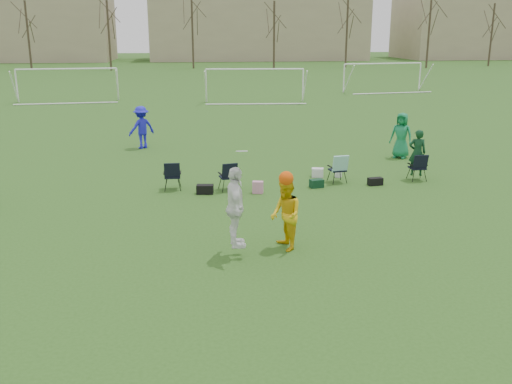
{
  "coord_description": "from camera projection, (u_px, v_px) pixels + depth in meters",
  "views": [
    {
      "loc": [
        -1.13,
        -11.02,
        5.19
      ],
      "look_at": [
        0.54,
        2.75,
        1.25
      ],
      "focal_mm": 40.0,
      "sensor_mm": 36.0,
      "label": 1
    }
  ],
  "objects": [
    {
      "name": "goal_right",
      "position": [
        383.0,
        69.0,
        49.68
      ],
      "size": [
        7.35,
        1.14,
        2.46
      ],
      "rotation": [
        0.0,
        0.0,
        0.14
      ],
      "color": "white",
      "rests_on": "ground"
    },
    {
      "name": "fielder_green_far",
      "position": [
        401.0,
        135.0,
        23.84
      ],
      "size": [
        1.11,
        1.05,
        1.91
      ],
      "primitive_type": "imported",
      "rotation": [
        0.0,
        0.0,
        -0.67
      ],
      "color": "#157848",
      "rests_on": "ground"
    },
    {
      "name": "sideline_setup",
      "position": [
        318.0,
        169.0,
        19.83
      ],
      "size": [
        9.33,
        2.25,
        1.81
      ],
      "color": "#0E361D",
      "rests_on": "ground"
    },
    {
      "name": "fielder_blue",
      "position": [
        142.0,
        127.0,
        25.79
      ],
      "size": [
        1.42,
        1.26,
        1.91
      ],
      "primitive_type": "imported",
      "rotation": [
        0.0,
        0.0,
        3.71
      ],
      "color": "#1C1BCF",
      "rests_on": "ground"
    },
    {
      "name": "building_row",
      "position": [
        228.0,
        26.0,
        102.88
      ],
      "size": [
        126.0,
        16.0,
        13.0
      ],
      "color": "tan",
      "rests_on": "ground"
    },
    {
      "name": "ground",
      "position": [
        246.0,
        285.0,
        12.07
      ],
      "size": [
        260.0,
        260.0,
        0.0
      ],
      "primitive_type": "plane",
      "color": "#295119",
      "rests_on": "ground"
    },
    {
      "name": "goal_left",
      "position": [
        67.0,
        75.0,
        42.85
      ],
      "size": [
        7.39,
        0.76,
        2.46
      ],
      "rotation": [
        0.0,
        0.0,
        0.09
      ],
      "color": "white",
      "rests_on": "ground"
    },
    {
      "name": "center_contest",
      "position": [
        262.0,
        210.0,
        13.51
      ],
      "size": [
        1.9,
        1.42,
        2.6
      ],
      "color": "white",
      "rests_on": "ground"
    },
    {
      "name": "tree_line",
      "position": [
        194.0,
        31.0,
        77.4
      ],
      "size": [
        110.28,
        3.28,
        11.4
      ],
      "color": "#382B21",
      "rests_on": "ground"
    },
    {
      "name": "goal_mid",
      "position": [
        255.0,
        76.0,
        42.57
      ],
      "size": [
        7.4,
        0.63,
        2.46
      ],
      "rotation": [
        0.0,
        0.0,
        -0.07
      ],
      "color": "white",
      "rests_on": "ground"
    }
  ]
}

